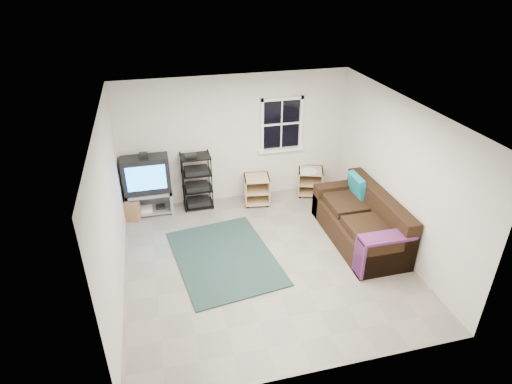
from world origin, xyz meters
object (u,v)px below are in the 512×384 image
object	(u,v)px
tv_unit	(147,181)
side_table_left	(257,188)
sofa	(362,223)
side_table_right	(310,179)
av_rack	(197,184)

from	to	relation	value
tv_unit	side_table_left	bearing A→B (deg)	-2.41
sofa	side_table_right	bearing A→B (deg)	98.51
side_table_right	sofa	bearing A→B (deg)	-81.49
tv_unit	sofa	world-z (taller)	tv_unit
tv_unit	sofa	distance (m)	4.11
side_table_left	side_table_right	world-z (taller)	side_table_left
tv_unit	sofa	xyz separation A→B (m)	(3.64, -1.87, -0.37)
tv_unit	av_rack	bearing A→B (deg)	0.74
side_table_left	sofa	world-z (taller)	sofa
tv_unit	sofa	size ratio (longest dim) A/B	0.60
side_table_left	av_rack	bearing A→B (deg)	175.08
sofa	side_table_left	bearing A→B (deg)	129.72
tv_unit	side_table_right	bearing A→B (deg)	-0.07
sofa	av_rack	bearing A→B (deg)	144.91
tv_unit	side_table_right	distance (m)	3.39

